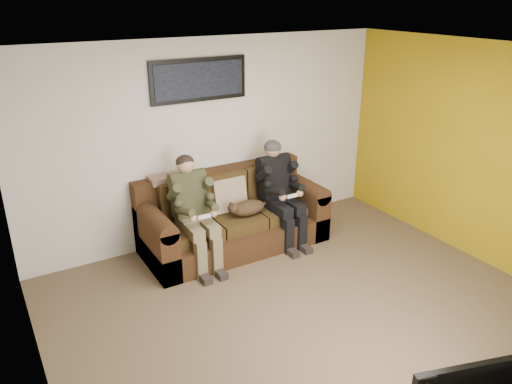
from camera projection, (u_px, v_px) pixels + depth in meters
floor at (312, 316)px, 5.11m from camera, size 5.00×5.00×0.00m
ceiling at (325, 55)px, 4.14m from camera, size 5.00×5.00×0.00m
wall_back at (212, 141)px, 6.42m from camera, size 5.00×0.00×5.00m
wall_left at (28, 271)px, 3.45m from camera, size 0.00×4.50×4.50m
wall_right at (490, 157)px, 5.80m from camera, size 0.00×4.50×4.50m
accent_wall_right at (490, 157)px, 5.80m from camera, size 0.00×4.50×4.50m
sofa at (231, 218)px, 6.46m from camera, size 2.34×1.01×0.96m
throw_pillow at (229, 195)px, 6.37m from camera, size 0.45×0.21×0.44m
throw_blanket at (168, 178)px, 6.14m from camera, size 0.48×0.23×0.08m
person_left at (193, 205)px, 5.87m from camera, size 0.51×0.87×1.32m
person_right at (279, 186)px, 6.44m from camera, size 0.51×0.86×1.33m
cat at (247, 208)px, 6.26m from camera, size 0.66×0.26×0.24m
framed_poster at (199, 80)px, 6.02m from camera, size 1.25×0.05×0.52m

